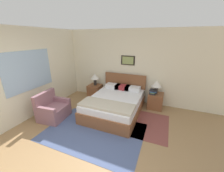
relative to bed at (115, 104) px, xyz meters
The scene contains 15 objects.
ground_plane 2.17m from the bed, 90.98° to the right, with size 16.00×16.00×0.00m, color #99754C.
wall_back 1.48m from the bed, 91.89° to the left, with size 6.86×0.09×2.60m.
wall_left 2.57m from the bed, 166.32° to the right, with size 0.08×5.61×2.60m.
area_rug_main 1.21m from the bed, 97.54° to the right, with size 2.49×1.69×0.01m.
area_rug_bedside 1.27m from the bed, 14.89° to the right, with size 0.91×1.39×0.01m.
bed is the anchor object (origin of this frame).
armchair 1.91m from the bed, 147.32° to the right, with size 0.74×0.85×0.80m.
nightstand_near_window 1.41m from the bed, 146.50° to the left, with size 0.48×0.50×0.52m.
nightstand_by_door 1.41m from the bed, 33.50° to the left, with size 0.48×0.50×0.52m.
table_lamp_near_window 1.51m from the bed, 145.54° to the left, with size 0.33×0.33×0.46m.
table_lamp_by_door 1.51m from the bed, 34.61° to the left, with size 0.33×0.33×0.46m.
book_thick_bottom 1.31m from the bed, 34.39° to the left, with size 0.22×0.25×0.04m.
book_hardcover_middle 1.32m from the bed, 34.39° to the left, with size 0.17×0.24×0.03m.
book_novel_upper 1.33m from the bed, 34.39° to the left, with size 0.23×0.23×0.04m.
book_slim_near_top 1.34m from the bed, 34.39° to the left, with size 0.24×0.25×0.03m.
Camera 1 is at (1.44, -1.57, 2.32)m, focal length 22.00 mm.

